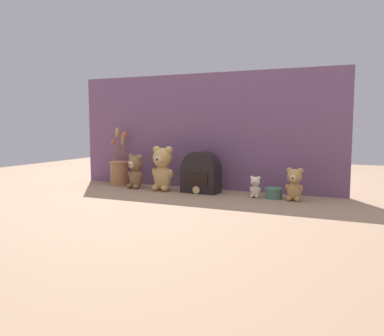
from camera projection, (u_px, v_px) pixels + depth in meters
The scene contains 9 objects.
ground_plane at pixel (190, 192), 2.19m from camera, with size 4.00×4.00×0.00m, color #8E7056.
backdrop_wall at pixel (203, 131), 2.31m from camera, with size 1.59×0.02×0.65m.
teddy_bear_large at pixel (163, 167), 2.25m from camera, with size 0.13×0.13×0.25m.
teddy_bear_medium at pixel (135, 170), 2.33m from camera, with size 0.11×0.10×0.20m.
teddy_bear_small at pixel (294, 184), 1.94m from camera, with size 0.09×0.08×0.16m.
teddy_bear_tiny at pixel (255, 186), 2.03m from camera, with size 0.06×0.06×0.11m.
flower_vase at pixel (119, 170), 2.46m from camera, with size 0.13×0.14×0.35m.
vintage_radio at pixel (201, 174), 2.18m from camera, with size 0.21×0.12×0.22m.
decorative_tin_tall at pixel (274, 193), 2.01m from camera, with size 0.09×0.09×0.05m.
Camera 1 is at (0.90, -1.96, 0.37)m, focal length 38.00 mm.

